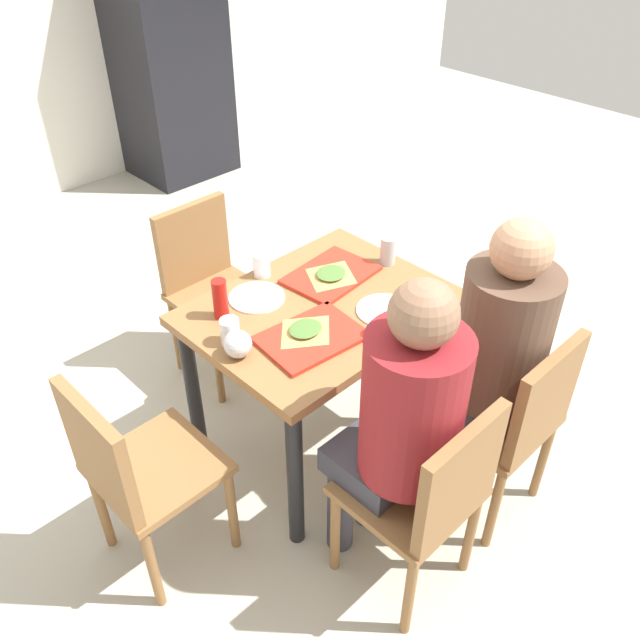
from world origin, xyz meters
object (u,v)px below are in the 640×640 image
Objects in this scene: paper_plate_center at (257,297)px; soda_can at (388,251)px; chair_near_left at (430,493)px; person_in_brown_jacket at (491,347)px; chair_far_side at (209,279)px; condiment_bottle at (220,299)px; chair_near_right at (513,417)px; pizza_slice_b at (331,274)px; plastic_cup_c at (230,332)px; foil_bundle at (238,344)px; plastic_cup_b at (387,327)px; paper_plate_near_edge at (385,310)px; drink_fridge at (167,46)px; tray_red_near at (311,337)px; chair_left_end at (133,469)px; plastic_cup_a at (262,265)px; person_in_red at (402,417)px; tray_red_far at (331,275)px; main_table at (320,328)px; pizza_slice_a at (305,330)px.

soda_can is at bearing -18.27° from paper_plate_center.
chair_near_left is 0.68× the size of person_in_brown_jacket.
condiment_bottle is (-0.32, -0.55, 0.32)m from chair_far_side.
person_in_brown_jacket is at bearing -64.49° from paper_plate_center.
soda_can reaches higher than chair_near_right.
plastic_cup_c is (-0.55, -0.04, 0.03)m from pizza_slice_b.
pizza_slice_b is at bearing 11.30° from foil_bundle.
plastic_cup_b is at bearing -88.69° from chair_far_side.
condiment_bottle is (-0.17, 0.00, 0.08)m from paper_plate_center.
paper_plate_center is 1.00× the size of paper_plate_near_edge.
pizza_slice_b is 2.31× the size of plastic_cup_b.
drink_fridge is at bearing 59.26° from chair_far_side.
paper_plate_center is at bearing 85.82° from tray_red_near.
chair_near_left reaches higher than foil_bundle.
person_in_brown_jacket reaches higher than chair_left_end.
chair_far_side is at bearing 91.31° from plastic_cup_b.
person_in_brown_jacket reaches higher than plastic_cup_c.
pizza_slice_b is (-0.09, 0.85, 0.26)m from chair_near_right.
plastic_cup_a is (-0.27, 1.07, 0.29)m from chair_near_right.
person_in_red is at bearing -136.15° from soda_can.
paper_plate_center is 0.29m from plastic_cup_c.
tray_red_far is 0.27m from soda_can.
main_table is 1.14× the size of chair_near_left.
person_in_brown_jacket is 0.37m from plastic_cup_b.
foil_bundle is at bearing 145.98° from plastic_cup_b.
chair_left_end reaches higher than pizza_slice_a.
tray_red_far is (0.17, -0.64, 0.25)m from chair_far_side.
tray_red_far is at bearing 6.09° from chair_left_end.
chair_near_left is at bearing -96.36° from pizza_slice_a.
pizza_slice_b is (-0.09, 0.71, 0.02)m from person_in_brown_jacket.
tray_red_far is 0.33m from paper_plate_center.
chair_far_side is 3.70× the size of pizza_slice_b.
paper_plate_near_edge is at bearing -140.36° from soda_can.
chair_far_side is 3.88× the size of paper_plate_center.
plastic_cup_c is (0.48, 0.06, 0.29)m from chair_left_end.
paper_plate_near_edge is 0.33m from pizza_slice_a.
person_in_brown_jacket is 0.71m from pizza_slice_b.
tray_red_near is (0.70, -0.13, 0.25)m from chair_left_end.
chair_left_end is at bearing 129.77° from chair_near_left.
pizza_slice_b reaches higher than tray_red_near.
tray_red_near is 0.03m from pizza_slice_a.
pizza_slice_b is at bearing 163.44° from soda_can.
plastic_cup_a is (0.15, 0.41, 0.03)m from pizza_slice_a.
paper_plate_near_edge reaches higher than main_table.
pizza_slice_a reaches higher than tray_red_near.
soda_can is at bearing -106.37° from drink_fridge.
condiment_bottle is at bearing 165.79° from soda_can.
chair_far_side is 1.11m from plastic_cup_b.
drink_fridge reaches higher than chair_far_side.
tray_red_far is at bearing 31.72° from pizza_slice_a.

